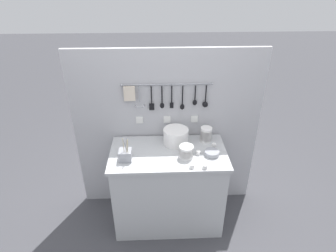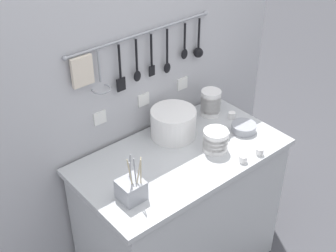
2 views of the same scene
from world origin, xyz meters
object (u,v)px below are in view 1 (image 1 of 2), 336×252
Objects in this scene: steel_mixing_bowl at (212,153)px; cup_beside_plates at (205,167)px; cutlery_caddy at (125,155)px; cup_back_left at (198,153)px; bowl_stack_short_front at (206,134)px; cup_front_left at (192,166)px; bowl_stack_nested_right at (186,152)px; cup_by_caddy at (214,145)px; plate_stack at (176,136)px.

cup_beside_plates is (-0.09, -0.20, -0.00)m from steel_mixing_bowl.
cup_beside_plates is (0.70, -0.16, -0.03)m from cutlery_caddy.
cup_back_left is at bearing 98.30° from cup_beside_plates.
bowl_stack_short_front is 3.71× the size of cup_back_left.
cup_front_left is (-0.11, 0.01, 0.00)m from cup_beside_plates.
steel_mixing_bowl is (0.02, -0.25, -0.05)m from bowl_stack_short_front.
cup_back_left is at bearing 17.07° from bowl_stack_nested_right.
bowl_stack_nested_right is (-0.22, -0.27, -0.02)m from bowl_stack_short_front.
cutlery_caddy is at bearing -168.37° from cup_by_caddy.
steel_mixing_bowl is 0.28m from cup_front_left.
cup_front_left is (0.59, -0.15, -0.03)m from cutlery_caddy.
plate_stack is at bearing 133.84° from cup_back_left.
cup_by_caddy is (0.84, 0.17, -0.03)m from cutlery_caddy.
cup_front_left is at bearing -112.04° from cup_back_left.
steel_mixing_bowl is (0.24, 0.02, -0.04)m from bowl_stack_nested_right.
cutlery_caddy is (-0.56, -0.02, -0.01)m from bowl_stack_nested_right.
plate_stack reaches higher than cup_back_left.
cup_by_caddy is (0.14, 0.33, 0.00)m from cup_beside_plates.
cup_back_left is 0.21m from cup_by_caddy.
cutlery_caddy is 5.85× the size of cup_front_left.
bowl_stack_nested_right is at bearing -175.29° from steel_mixing_bowl.
cutlery_caddy is at bearing -151.12° from plate_stack.
plate_stack is 6.00× the size of cup_front_left.
cutlery_caddy is (-0.80, -0.04, 0.03)m from steel_mixing_bowl.
cup_by_caddy is at bearing 11.63° from cutlery_caddy.
bowl_stack_nested_right is 0.23m from cup_beside_plates.
bowl_stack_nested_right is 0.13m from cup_back_left.
cutlery_caddy is 5.85× the size of cup_by_caddy.
cup_beside_plates is (-0.08, -0.44, -0.06)m from bowl_stack_short_front.
cup_front_left is (-0.08, -0.20, 0.00)m from cup_back_left.
steel_mixing_bowl is at bearing 2.87° from cutlery_caddy.
cup_back_left is at bearing -115.04° from bowl_stack_short_front.
cup_front_left is (-0.21, -0.19, -0.00)m from steel_mixing_bowl.
cup_back_left is 0.22m from cup_front_left.
cup_beside_plates is 0.11m from cup_front_left.
steel_mixing_bowl reaches higher than cup_by_caddy.
steel_mixing_bowl is at bearing -85.74° from bowl_stack_short_front.
steel_mixing_bowl is 0.14m from cup_by_caddy.
cup_back_left is at bearing -145.41° from cup_by_caddy.
bowl_stack_nested_right is at bearing -71.45° from plate_stack.
bowl_stack_short_front reaches higher than cup_by_caddy.
cup_beside_plates is (0.03, -0.21, 0.00)m from cup_back_left.
bowl_stack_short_front is 3.71× the size of cup_front_left.
steel_mixing_bowl is 0.80m from cutlery_caddy.
plate_stack reaches higher than steel_mixing_bowl.
cutlery_caddy is (-0.78, -0.29, -0.02)m from bowl_stack_short_front.
cup_back_left is at bearing -46.16° from plate_stack.
steel_mixing_bowl is at bearing -34.42° from plate_stack.
bowl_stack_short_front reaches higher than steel_mixing_bowl.
bowl_stack_short_front is 3.71× the size of cup_by_caddy.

